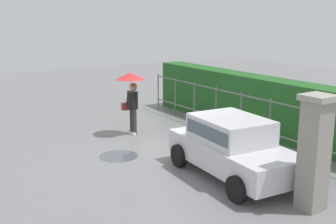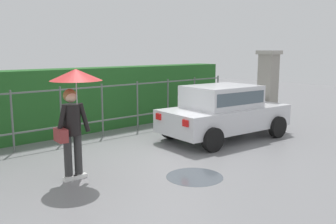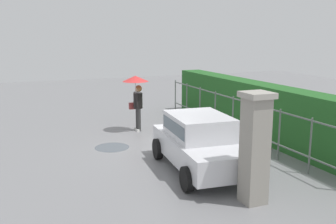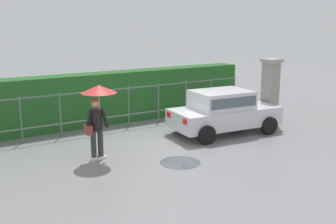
# 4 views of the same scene
# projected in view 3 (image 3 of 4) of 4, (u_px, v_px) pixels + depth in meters

# --- Properties ---
(ground_plane) EXTENTS (40.00, 40.00, 0.00)m
(ground_plane) POSITION_uv_depth(u_px,v_px,m) (169.00, 147.00, 12.40)
(ground_plane) COLOR slate
(car) EXTENTS (3.86, 2.13, 1.48)m
(car) POSITION_uv_depth(u_px,v_px,m) (200.00, 140.00, 10.23)
(car) COLOR silver
(car) RESTS_ON ground
(pedestrian) EXTENTS (0.95, 0.95, 2.09)m
(pedestrian) POSITION_uv_depth(u_px,v_px,m) (136.00, 90.00, 14.19)
(pedestrian) COLOR #333333
(pedestrian) RESTS_ON ground
(gate_pillar) EXTENTS (0.60, 0.60, 2.42)m
(gate_pillar) POSITION_uv_depth(u_px,v_px,m) (255.00, 147.00, 8.10)
(gate_pillar) COLOR gray
(gate_pillar) RESTS_ON ground
(fence_section) EXTENTS (10.04, 0.05, 1.50)m
(fence_section) POSITION_uv_depth(u_px,v_px,m) (233.00, 115.00, 13.27)
(fence_section) COLOR #59605B
(fence_section) RESTS_ON ground
(hedge_row) EXTENTS (10.99, 0.90, 1.90)m
(hedge_row) POSITION_uv_depth(u_px,v_px,m) (257.00, 110.00, 13.62)
(hedge_row) COLOR #235B23
(hedge_row) RESTS_ON ground
(puddle_near) EXTENTS (1.11, 1.11, 0.00)m
(puddle_near) POSITION_uv_depth(u_px,v_px,m) (112.00, 147.00, 12.38)
(puddle_near) COLOR #4C545B
(puddle_near) RESTS_ON ground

